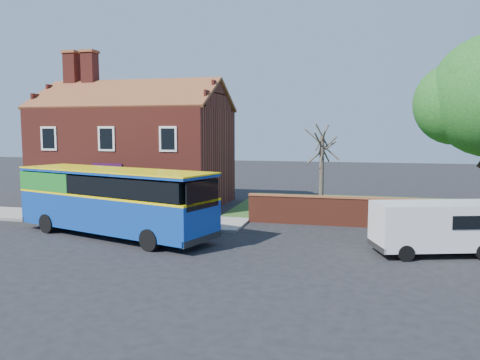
# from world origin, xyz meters

# --- Properties ---
(ground) EXTENTS (120.00, 120.00, 0.00)m
(ground) POSITION_xyz_m (0.00, 0.00, 0.00)
(ground) COLOR black
(ground) RESTS_ON ground
(pavement) EXTENTS (18.00, 3.50, 0.12)m
(pavement) POSITION_xyz_m (-7.00, 5.75, 0.06)
(pavement) COLOR gray
(pavement) RESTS_ON ground
(kerb) EXTENTS (18.00, 0.15, 0.14)m
(kerb) POSITION_xyz_m (-7.00, 4.00, 0.07)
(kerb) COLOR slate
(kerb) RESTS_ON ground
(grass_strip) EXTENTS (26.00, 12.00, 0.04)m
(grass_strip) POSITION_xyz_m (13.00, 13.00, 0.02)
(grass_strip) COLOR #426B28
(grass_strip) RESTS_ON ground
(shop_building) EXTENTS (12.30, 8.13, 10.50)m
(shop_building) POSITION_xyz_m (-7.02, 11.50, 3.41)
(shop_building) COLOR maroon
(shop_building) RESTS_ON ground
(boundary_wall) EXTENTS (22.00, 0.38, 1.60)m
(boundary_wall) POSITION_xyz_m (13.00, 7.00, 0.81)
(boundary_wall) COLOR maroon
(boundary_wall) RESTS_ON ground
(bus) EXTENTS (10.98, 5.85, 3.25)m
(bus) POSITION_xyz_m (-3.88, 2.02, 1.84)
(bus) COLOR #0E3B9C
(bus) RESTS_ON ground
(van_near) EXTENTS (5.26, 3.33, 2.15)m
(van_near) POSITION_xyz_m (10.93, 1.95, 1.20)
(van_near) COLOR silver
(van_near) RESTS_ON ground
(bare_tree) EXTENTS (1.95, 2.33, 5.21)m
(bare_tree) POSITION_xyz_m (5.76, 10.14, 2.67)
(bare_tree) COLOR #4C4238
(bare_tree) RESTS_ON ground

